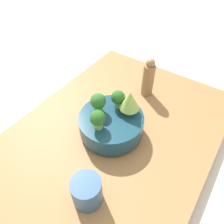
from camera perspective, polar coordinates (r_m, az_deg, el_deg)
ground_plane at (r=0.80m, az=0.32°, el=-7.34°), size 6.00×6.00×0.00m
table at (r=0.79m, az=0.32°, el=-6.46°), size 0.91×0.65×0.04m
bowl at (r=0.74m, az=0.00°, el=-2.88°), size 0.22×0.22×0.08m
broccoli_floret_left at (r=0.73m, az=1.60°, el=3.65°), size 0.05×0.05×0.06m
broccoli_floret_front at (r=0.71m, az=-3.84°, el=2.44°), size 0.05×0.05×0.07m
romanesco_piece_far at (r=0.70m, az=4.68°, el=2.89°), size 0.07×0.07×0.09m
broccoli_floret_right at (r=0.66m, az=-3.74°, el=-1.85°), size 0.05×0.05×0.07m
cup at (r=0.61m, az=-6.58°, el=-19.91°), size 0.08×0.08×0.09m
pepper_mill at (r=0.88m, az=9.47°, el=8.73°), size 0.05×0.05×0.17m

